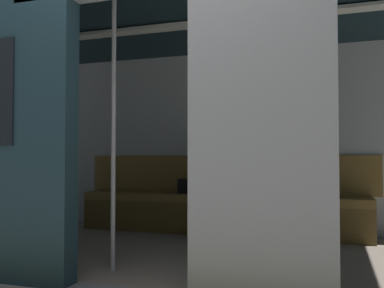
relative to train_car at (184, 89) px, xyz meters
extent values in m
cube|color=#ADAFB5|center=(-0.91, 1.22, -0.43)|extent=(0.86, 0.12, 2.16)
cube|color=black|center=(-0.91, 1.23, -0.17)|extent=(0.47, 0.02, 0.55)
cube|color=#15272E|center=(-0.05, -0.09, 0.72)|extent=(6.40, 2.75, 0.12)
cube|color=gray|center=(-0.05, -0.09, -1.50)|extent=(6.08, 2.59, 0.01)
cube|color=silver|center=(-0.05, -1.39, -0.43)|extent=(6.08, 0.10, 2.16)
cube|color=olive|center=(-0.05, -1.33, -0.83)|extent=(3.52, 0.06, 0.45)
cube|color=white|center=(-0.05, -0.09, 0.63)|extent=(4.48, 0.16, 0.03)
cube|color=olive|center=(-0.05, -1.11, -1.10)|extent=(3.32, 0.44, 0.09)
cube|color=brown|center=(-0.05, -0.91, -1.32)|extent=(3.32, 0.04, 0.36)
cube|color=silver|center=(-0.08, -1.09, -0.80)|extent=(0.40, 0.25, 0.50)
sphere|color=#8C664C|center=(-0.08, -1.09, -0.46)|extent=(0.21, 0.21, 0.21)
sphere|color=brown|center=(-0.07, -1.10, -0.42)|extent=(0.19, 0.19, 0.19)
cylinder|color=silver|center=(-0.31, -1.08, -0.77)|extent=(0.08, 0.08, 0.44)
cylinder|color=silver|center=(0.16, -1.04, -0.77)|extent=(0.08, 0.08, 0.44)
cylinder|color=#38334C|center=(-0.18, -0.90, -1.00)|extent=(0.17, 0.41, 0.14)
cylinder|color=#38334C|center=(0.00, -0.88, -1.00)|extent=(0.17, 0.41, 0.14)
cylinder|color=#38334C|center=(-0.20, -0.70, -1.26)|extent=(0.10, 0.10, 0.41)
cylinder|color=#38334C|center=(-0.02, -0.68, -1.26)|extent=(0.10, 0.10, 0.41)
cube|color=black|center=(-0.20, -0.65, -1.48)|extent=(0.12, 0.23, 0.06)
cube|color=black|center=(-0.03, -0.63, -1.48)|extent=(0.12, 0.23, 0.06)
cube|color=black|center=(0.31, -1.10, -0.97)|extent=(0.26, 0.14, 0.17)
cube|color=black|center=(0.31, -1.03, -0.98)|extent=(0.02, 0.01, 0.14)
cube|color=#26598C|center=(-0.47, -1.12, -1.04)|extent=(0.23, 0.26, 0.03)
cylinder|color=silver|center=(0.32, 0.74, -0.44)|extent=(0.04, 0.04, 2.14)
camera|label=1|loc=(-1.32, 3.73, -0.63)|focal=40.26mm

